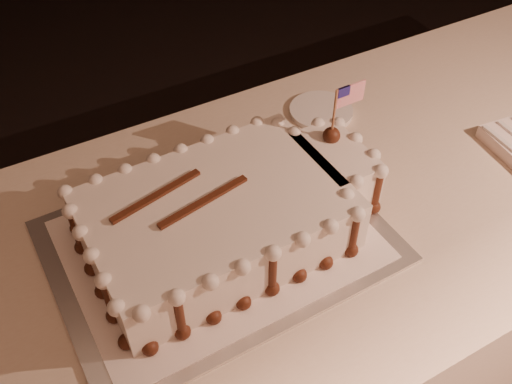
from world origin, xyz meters
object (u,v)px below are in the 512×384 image
banquet_table (273,323)px  sheet_cake (232,213)px  cake_board (218,241)px  side_plate (321,111)px

banquet_table → sheet_cake: bearing=-178.7°
cake_board → sheet_cake: sheet_cake is taller
sheet_cake → cake_board: bearing=-178.9°
sheet_cake → side_plate: 0.43m
banquet_table → cake_board: 0.40m
cake_board → side_plate: side_plate is taller
cake_board → sheet_cake: bearing=0.2°
cake_board → banquet_table: bearing=0.3°
banquet_table → sheet_cake: size_ratio=4.25×
banquet_table → cake_board: (-0.13, -0.00, 0.38)m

